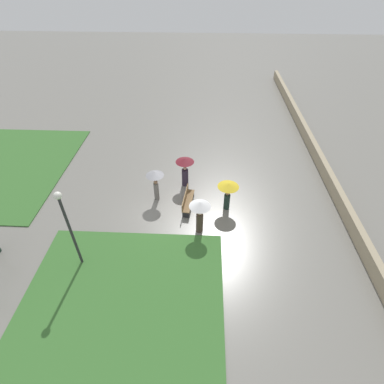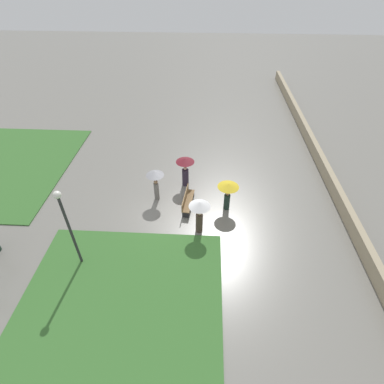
# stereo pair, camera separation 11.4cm
# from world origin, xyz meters

# --- Properties ---
(ground_plane) EXTENTS (90.00, 90.00, 0.00)m
(ground_plane) POSITION_xyz_m (0.00, 0.00, 0.00)
(ground_plane) COLOR slate
(lawn_patch_near) EXTENTS (8.66, 8.45, 0.06)m
(lawn_patch_near) POSITION_xyz_m (-6.17, 1.31, 0.03)
(lawn_patch_near) COLOR #386B2D
(lawn_patch_near) RESTS_ON ground_plane
(lawn_patch_far) EXTENTS (10.55, 7.80, 0.06)m
(lawn_patch_far) POSITION_xyz_m (3.66, 11.15, 0.03)
(lawn_patch_far) COLOR #386B2D
(lawn_patch_far) RESTS_ON ground_plane
(parapet_wall) EXTENTS (45.00, 0.35, 0.82)m
(parapet_wall) POSITION_xyz_m (0.00, -9.72, 0.41)
(parapet_wall) COLOR tan
(parapet_wall) RESTS_ON ground_plane
(park_bench) EXTENTS (2.02, 0.62, 0.90)m
(park_bench) POSITION_xyz_m (0.41, -1.06, 0.48)
(park_bench) COLOR brown
(park_bench) RESTS_ON ground_plane
(lamp_post) EXTENTS (0.32, 0.32, 4.28)m
(lamp_post) POSITION_xyz_m (-3.76, 3.64, 2.76)
(lamp_post) COLOR #2D2D30
(lamp_post) RESTS_ON ground_plane
(crowd_person_maroon) EXTENTS (1.10, 1.10, 1.93)m
(crowd_person_maroon) POSITION_xyz_m (2.42, -0.82, 1.34)
(crowd_person_maroon) COLOR #2D2333
(crowd_person_maroon) RESTS_ON ground_plane
(crowd_person_yellow) EXTENTS (1.16, 1.16, 1.77)m
(crowd_person_yellow) POSITION_xyz_m (0.37, -3.28, 1.33)
(crowd_person_yellow) COLOR #1E3328
(crowd_person_yellow) RESTS_ON ground_plane
(crowd_person_white) EXTENTS (1.08, 1.08, 1.98)m
(crowd_person_white) POSITION_xyz_m (-1.45, -1.80, 1.43)
(crowd_person_white) COLOR #47382D
(crowd_person_white) RESTS_ON ground_plane
(crowd_person_grey) EXTENTS (1.01, 1.01, 1.97)m
(crowd_person_grey) POSITION_xyz_m (1.00, 0.75, 1.51)
(crowd_person_grey) COLOR slate
(crowd_person_grey) RESTS_ON ground_plane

